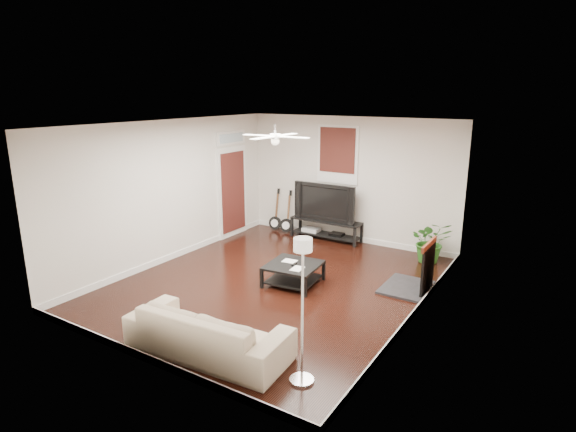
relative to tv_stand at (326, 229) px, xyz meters
name	(u,v)px	position (x,y,z in m)	size (l,w,h in m)	color
room	(276,207)	(0.45, -2.78, 1.17)	(5.01, 6.01, 2.81)	black
brick_accent	(438,214)	(2.94, -1.78, 1.17)	(0.02, 2.20, 2.80)	#A25134
fireplace	(416,265)	(2.65, -1.78, 0.23)	(0.80, 1.10, 0.92)	black
window_back	(337,155)	(0.15, 0.19, 1.72)	(1.00, 0.06, 1.30)	#3F1711
door_left	(232,183)	(-2.01, -0.88, 1.02)	(0.08, 1.00, 2.50)	white
tv_stand	(326,229)	(0.00, 0.00, 0.00)	(1.67, 0.44, 0.47)	black
tv	(327,201)	(0.00, 0.02, 0.66)	(1.49, 0.20, 0.86)	black
coffee_table	(293,274)	(0.73, -2.65, -0.05)	(0.88, 0.88, 0.37)	black
sofa	(208,331)	(0.97, -5.18, 0.08)	(2.18, 0.85, 0.64)	tan
floor_lamp	(302,312)	(2.32, -5.08, 0.66)	(0.29, 0.29, 1.78)	silver
potted_plant	(431,241)	(2.47, -0.25, 0.20)	(0.78, 0.68, 0.87)	#245D1A
guitar_left	(275,210)	(-1.39, -0.03, 0.28)	(0.32, 0.23, 1.04)	black
guitar_right	(286,212)	(-1.04, -0.06, 0.28)	(0.32, 0.23, 1.04)	black
ceiling_fan	(275,136)	(0.45, -2.78, 2.37)	(1.24, 1.24, 0.32)	white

